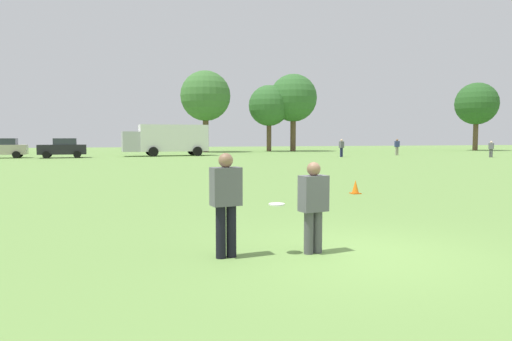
# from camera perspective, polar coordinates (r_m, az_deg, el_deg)

# --- Properties ---
(ground_plane) EXTENTS (163.02, 163.02, 0.00)m
(ground_plane) POSITION_cam_1_polar(r_m,az_deg,el_deg) (8.08, 12.82, -10.10)
(ground_plane) COLOR #6B9347
(player_thrower) EXTENTS (0.51, 0.35, 1.72)m
(player_thrower) POSITION_cam_1_polar(r_m,az_deg,el_deg) (7.52, -3.75, -3.54)
(player_thrower) COLOR black
(player_thrower) RESTS_ON ground
(player_defender) EXTENTS (0.51, 0.36, 1.56)m
(player_defender) POSITION_cam_1_polar(r_m,az_deg,el_deg) (7.85, 7.13, -3.96)
(player_defender) COLOR #4C4C51
(player_defender) RESTS_ON ground
(frisbee) EXTENTS (0.27, 0.27, 0.03)m
(frisbee) POSITION_cam_1_polar(r_m,az_deg,el_deg) (7.73, 2.57, -4.21)
(frisbee) COLOR white
(traffic_cone) EXTENTS (0.32, 0.32, 0.48)m
(traffic_cone) POSITION_cam_1_polar(r_m,az_deg,el_deg) (16.34, 12.22, -2.03)
(traffic_cone) COLOR #D8590C
(traffic_cone) RESTS_ON ground
(parked_car_mid_left) EXTENTS (4.32, 2.44, 1.82)m
(parked_car_mid_left) POSITION_cam_1_polar(r_m,az_deg,el_deg) (48.35, -28.90, 2.45)
(parked_car_mid_left) COLOR #B7AD99
(parked_car_mid_left) RESTS_ON ground
(parked_car_center) EXTENTS (4.32, 2.44, 1.82)m
(parked_car_center) POSITION_cam_1_polar(r_m,az_deg,el_deg) (46.46, -22.80, 2.60)
(parked_car_center) COLOR black
(parked_car_center) RESTS_ON ground
(box_truck) EXTENTS (8.65, 3.39, 3.18)m
(box_truck) POSITION_cam_1_polar(r_m,az_deg,el_deg) (48.01, -10.94, 3.88)
(box_truck) COLOR white
(box_truck) RESTS_ON ground
(bystander_sideline_watcher) EXTENTS (0.55, 0.45, 1.74)m
(bystander_sideline_watcher) POSITION_cam_1_polar(r_m,az_deg,el_deg) (45.42, 10.55, 2.90)
(bystander_sideline_watcher) COLOR #1E234C
(bystander_sideline_watcher) RESTS_ON ground
(bystander_far_jogger) EXTENTS (0.51, 0.34, 1.74)m
(bystander_far_jogger) POSITION_cam_1_polar(r_m,az_deg,el_deg) (50.91, 17.07, 2.92)
(bystander_far_jogger) COLOR gray
(bystander_far_jogger) RESTS_ON ground
(bystander_field_marshal) EXTENTS (0.45, 0.49, 1.57)m
(bystander_field_marshal) POSITION_cam_1_polar(r_m,az_deg,el_deg) (49.27, 27.12, 2.49)
(bystander_field_marshal) COLOR #4C4C51
(bystander_field_marshal) RESTS_ON ground
(tree_east_birch) EXTENTS (6.33, 6.33, 10.28)m
(tree_east_birch) POSITION_cam_1_polar(r_m,az_deg,el_deg) (59.17, -6.29, 9.14)
(tree_east_birch) COLOR brown
(tree_east_birch) RESTS_ON ground
(tree_east_oak) EXTENTS (5.42, 5.42, 8.81)m
(tree_east_oak) POSITION_cam_1_polar(r_m,az_deg,el_deg) (61.79, 1.63, 8.01)
(tree_east_oak) COLOR brown
(tree_east_oak) RESTS_ON ground
(tree_far_east_pine) EXTENTS (6.37, 6.37, 10.35)m
(tree_far_east_pine) POSITION_cam_1_polar(r_m,az_deg,el_deg) (62.69, 4.64, 8.92)
(tree_far_east_pine) COLOR brown
(tree_far_east_pine) RESTS_ON ground
(tree_far_west_pine) EXTENTS (5.87, 5.87, 9.54)m
(tree_far_west_pine) POSITION_cam_1_polar(r_m,az_deg,el_deg) (72.29, 25.66, 7.45)
(tree_far_west_pine) COLOR brown
(tree_far_west_pine) RESTS_ON ground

